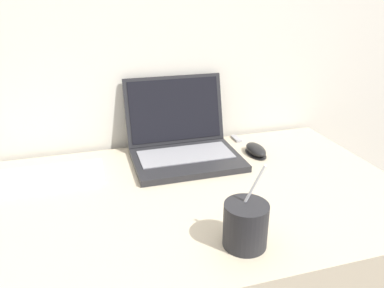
{
  "coord_description": "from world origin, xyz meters",
  "views": [
    {
      "loc": [
        -0.25,
        -0.49,
        1.29
      ],
      "look_at": [
        0.04,
        0.49,
        0.87
      ],
      "focal_mm": 35.0,
      "sensor_mm": 36.0,
      "label": 1
    }
  ],
  "objects": [
    {
      "name": "usb_stick",
      "position": [
        0.27,
        0.69,
        0.78
      ],
      "size": [
        0.02,
        0.06,
        0.01
      ],
      "color": "#99999E",
      "rests_on": "desk"
    },
    {
      "name": "laptop",
      "position": [
        0.04,
        0.6,
        0.83
      ],
      "size": [
        0.34,
        0.31,
        0.24
      ],
      "color": "#232326",
      "rests_on": "desk"
    },
    {
      "name": "drink_cup",
      "position": [
        0.05,
        0.12,
        0.83
      ],
      "size": [
        0.1,
        0.1,
        0.19
      ],
      "color": "#232326",
      "rests_on": "desk"
    },
    {
      "name": "external_keyboard",
      "position": [
        -0.41,
        0.55,
        0.79
      ],
      "size": [
        0.39,
        0.14,
        0.02
      ],
      "color": "silver",
      "rests_on": "desk"
    },
    {
      "name": "wall_back",
      "position": [
        0.0,
        0.77,
        1.25
      ],
      "size": [
        7.0,
        0.04,
        2.5
      ],
      "color": "silver",
      "rests_on": "ground_plane"
    },
    {
      "name": "computer_mouse",
      "position": [
        0.28,
        0.55,
        0.79
      ],
      "size": [
        0.06,
        0.11,
        0.03
      ],
      "color": "black",
      "rests_on": "desk"
    }
  ]
}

